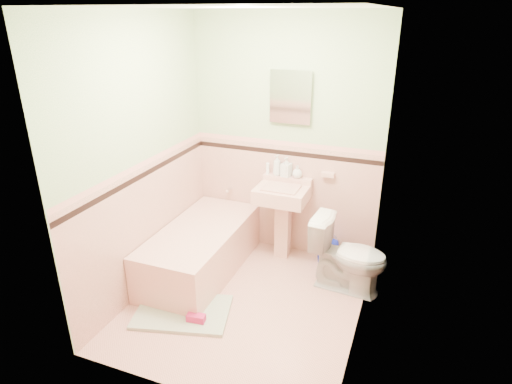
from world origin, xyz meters
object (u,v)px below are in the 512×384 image
(bathtub, at_px, (201,251))
(soap_bottle_left, at_px, (277,165))
(soap_bottle_right, at_px, (297,172))
(bucket, at_px, (327,252))
(shoe, at_px, (196,318))
(medicine_cabinet, at_px, (291,97))
(toilet, at_px, (349,255))
(soap_bottle_mid, at_px, (286,167))
(sink, at_px, (281,224))

(bathtub, bearing_deg, soap_bottle_left, 51.66)
(soap_bottle_left, relative_size, soap_bottle_right, 1.67)
(bathtub, bearing_deg, bucket, 28.09)
(soap_bottle_left, distance_m, shoe, 1.76)
(medicine_cabinet, bearing_deg, shoe, -102.38)
(toilet, bearing_deg, shoe, 136.87)
(bathtub, distance_m, soap_bottle_right, 1.28)
(medicine_cabinet, height_order, bucket, medicine_cabinet)
(medicine_cabinet, distance_m, bucket, 1.66)
(bathtub, bearing_deg, shoe, -65.59)
(soap_bottle_mid, xyz_separation_m, soap_bottle_right, (0.12, 0.00, -0.04))
(bucket, bearing_deg, bathtub, -151.91)
(bathtub, height_order, shoe, bathtub)
(sink, relative_size, medicine_cabinet, 1.74)
(medicine_cabinet, height_order, soap_bottle_mid, medicine_cabinet)
(soap_bottle_mid, relative_size, soap_bottle_right, 1.60)
(sink, relative_size, shoe, 5.22)
(bathtub, relative_size, soap_bottle_mid, 7.19)
(toilet, bearing_deg, sink, 73.01)
(sink, relative_size, soap_bottle_left, 3.76)
(bathtub, relative_size, toilet, 2.08)
(sink, xyz_separation_m, toilet, (0.77, -0.30, -0.05))
(sink, height_order, bucket, sink)
(sink, height_order, soap_bottle_right, soap_bottle_right)
(medicine_cabinet, height_order, toilet, medicine_cabinet)
(soap_bottle_right, bearing_deg, soap_bottle_left, 180.00)
(medicine_cabinet, distance_m, toilet, 1.63)
(bathtub, bearing_deg, soap_bottle_right, 42.22)
(sink, bearing_deg, soap_bottle_mid, 95.17)
(bathtub, xyz_separation_m, medicine_cabinet, (0.68, 0.74, 1.47))
(medicine_cabinet, xyz_separation_m, soap_bottle_left, (-0.12, -0.03, -0.71))
(sink, distance_m, shoe, 1.38)
(medicine_cabinet, bearing_deg, soap_bottle_mid, -118.48)
(bucket, bearing_deg, sink, -169.20)
(medicine_cabinet, relative_size, soap_bottle_right, 3.63)
(medicine_cabinet, xyz_separation_m, toilet, (0.77, -0.51, -1.34))
(toilet, xyz_separation_m, bucket, (-0.28, 0.40, -0.24))
(shoe, bearing_deg, soap_bottle_right, 65.73)
(soap_bottle_left, height_order, bucket, soap_bottle_left)
(soap_bottle_left, height_order, shoe, soap_bottle_left)
(soap_bottle_right, height_order, bucket, soap_bottle_right)
(medicine_cabinet, bearing_deg, toilet, -33.86)
(sink, xyz_separation_m, soap_bottle_mid, (-0.02, 0.18, 0.57))
(soap_bottle_mid, xyz_separation_m, toilet, (0.78, -0.48, -0.62))
(shoe, bearing_deg, soap_bottle_left, 73.89)
(bucket, bearing_deg, soap_bottle_left, 171.81)
(sink, distance_m, soap_bottle_right, 0.57)
(bathtub, height_order, toilet, toilet)
(sink, bearing_deg, shoe, -104.31)
(sink, height_order, toilet, sink)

